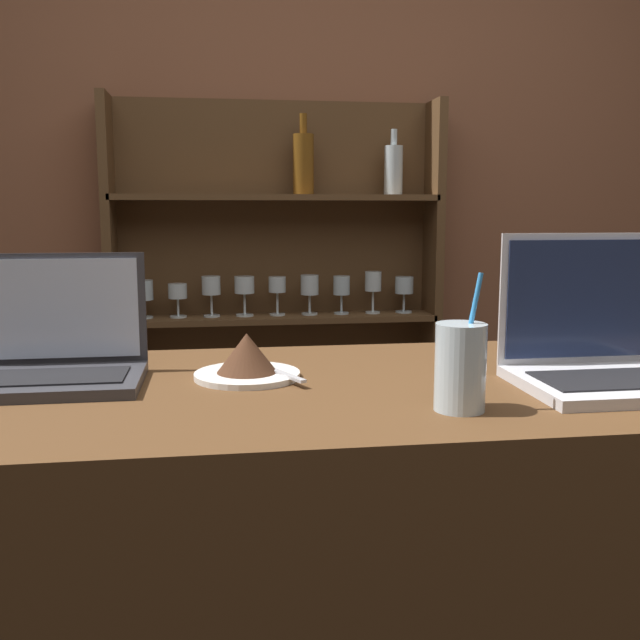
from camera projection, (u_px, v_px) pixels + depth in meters
name	position (u px, v px, depth m)	size (l,w,h in m)	color
back_wall	(312.00, 190.00, 2.54)	(7.00, 0.06, 2.70)	brown
back_shelf	(278.00, 329.00, 2.52)	(1.14, 0.18, 1.65)	brown
laptop_near	(45.00, 355.00, 1.17)	(0.32, 0.21, 0.21)	#333338
laptop_far	(602.00, 351.00, 1.16)	(0.29, 0.24, 0.24)	silver
cake_plate	(247.00, 360.00, 1.20)	(0.18, 0.18, 0.08)	silver
water_glass	(460.00, 367.00, 1.00)	(0.07, 0.07, 0.20)	silver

